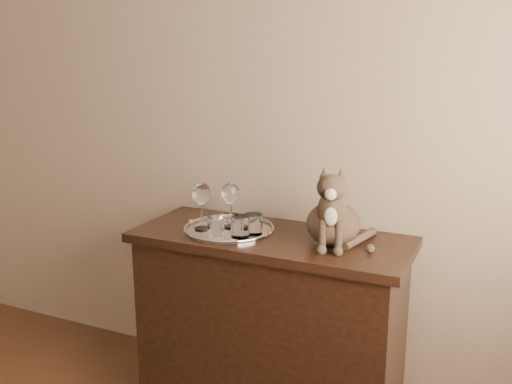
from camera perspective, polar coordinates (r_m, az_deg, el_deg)
wall_back at (r=2.90m, az=-7.05°, el=8.45°), size 4.00×0.10×2.70m
sideboard at (r=2.62m, az=1.44°, el=-13.18°), size 1.20×0.50×0.85m
tray at (r=2.52m, az=-2.70°, el=-3.82°), size 0.40×0.40×0.01m
wine_glass_b at (r=2.61m, az=-2.51°, el=-1.04°), size 0.07×0.07×0.18m
wine_glass_c at (r=2.50m, az=-5.47°, el=-1.37°), size 0.08×0.08×0.21m
wine_glass_d at (r=2.52m, az=-2.57°, el=-1.28°), size 0.08×0.08×0.21m
tumbler_a at (r=2.40m, az=-1.59°, el=-3.49°), size 0.08×0.08×0.09m
tumbler_b at (r=2.42m, az=-4.05°, el=-3.45°), size 0.07×0.07×0.08m
tumbler_c at (r=2.43m, az=-0.28°, el=-3.24°), size 0.08×0.08×0.09m
cat at (r=2.33m, az=7.80°, el=-1.11°), size 0.40×0.38×0.34m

